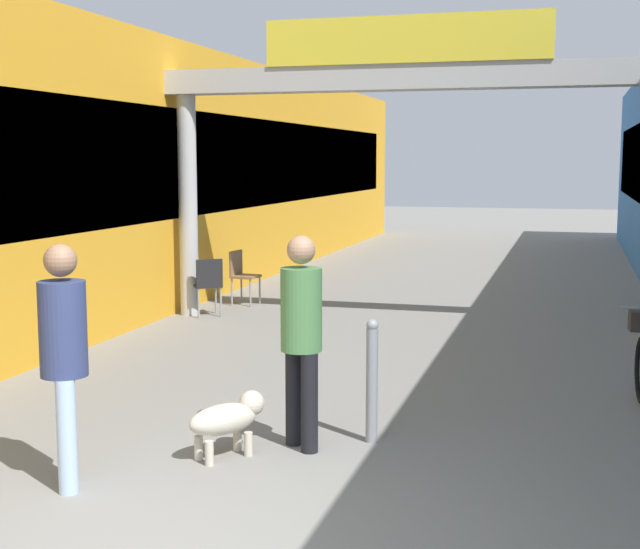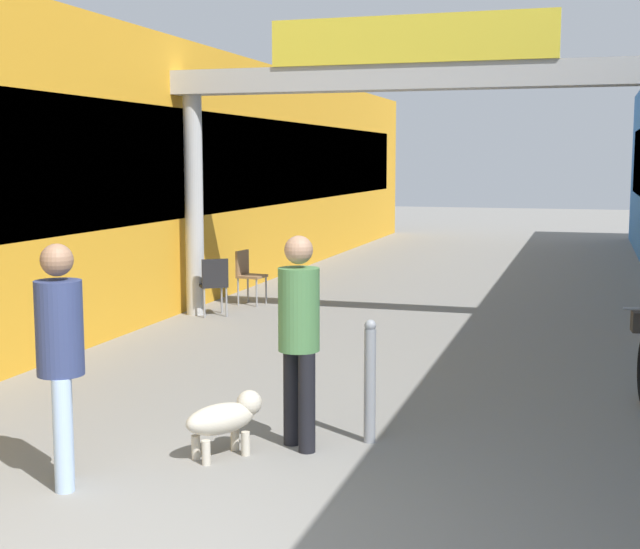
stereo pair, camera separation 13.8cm
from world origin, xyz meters
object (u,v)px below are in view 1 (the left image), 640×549
(pedestrian_companion, at_px, (64,349))
(cafe_chair_black_nearer, at_px, (208,281))
(dog_on_leash, at_px, (229,418))
(cafe_chair_wood_farther, at_px, (241,272))
(pedestrian_with_dog, at_px, (301,327))
(bollard_post_metal, at_px, (372,380))

(pedestrian_companion, height_order, cafe_chair_black_nearer, pedestrian_companion)
(dog_on_leash, bearing_deg, cafe_chair_wood_farther, 110.09)
(cafe_chair_wood_farther, bearing_deg, dog_on_leash, -69.91)
(pedestrian_with_dog, xyz_separation_m, bollard_post_metal, (0.52, 0.32, -0.48))
(dog_on_leash, bearing_deg, pedestrian_with_dog, 36.01)
(pedestrian_with_dog, xyz_separation_m, cafe_chair_black_nearer, (-3.18, 5.56, -0.48))
(pedestrian_companion, height_order, bollard_post_metal, pedestrian_companion)
(pedestrian_with_dog, height_order, bollard_post_metal, pedestrian_with_dog)
(dog_on_leash, xyz_separation_m, cafe_chair_black_nearer, (-2.68, 5.92, 0.22))
(pedestrian_with_dog, relative_size, cafe_chair_wood_farther, 1.99)
(pedestrian_with_dog, xyz_separation_m, cafe_chair_wood_farther, (-3.11, 6.77, -0.48))
(bollard_post_metal, xyz_separation_m, cafe_chair_black_nearer, (-3.71, 5.24, 0.00))
(pedestrian_companion, height_order, cafe_chair_wood_farther, pedestrian_companion)
(dog_on_leash, relative_size, cafe_chair_black_nearer, 0.78)
(cafe_chair_black_nearer, xyz_separation_m, cafe_chair_wood_farther, (0.07, 1.22, 0.00))
(pedestrian_with_dog, bearing_deg, bollard_post_metal, 31.47)
(cafe_chair_black_nearer, bearing_deg, cafe_chair_wood_farther, 86.54)
(pedestrian_with_dog, bearing_deg, dog_on_leash, -143.99)
(pedestrian_companion, xyz_separation_m, cafe_chair_wood_farther, (-1.73, 8.09, -0.49))
(pedestrian_companion, bearing_deg, pedestrian_with_dog, 43.55)
(bollard_post_metal, bearing_deg, dog_on_leash, -146.26)
(pedestrian_with_dog, distance_m, cafe_chair_black_nearer, 6.42)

